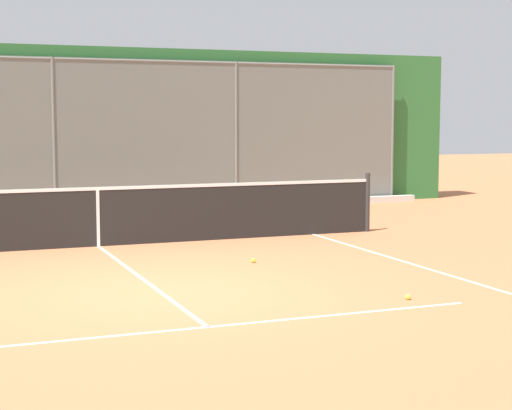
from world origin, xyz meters
TOP-DOWN VIEW (x-y plane):
  - ground_plane at (0.00, 0.00)m, footprint 60.00×60.00m
  - court_line_markings at (0.00, 1.98)m, footprint 7.71×10.31m
  - fence_backdrop at (0.00, -9.25)m, footprint 19.40×1.37m
  - tennis_net at (0.00, -3.89)m, footprint 9.91×0.09m
  - tennis_ball_by_sideline at (-1.77, -1.55)m, footprint 0.07×0.07m
  - tennis_ball_near_baseline at (-2.53, 1.39)m, footprint 0.07×0.07m

SIDE VIEW (x-z plane):
  - ground_plane at x=0.00m, z-range 0.00..0.00m
  - court_line_markings at x=0.00m, z-range 0.00..0.01m
  - tennis_ball_by_sideline at x=-1.77m, z-range 0.00..0.07m
  - tennis_ball_near_baseline at x=-2.53m, z-range 0.00..0.07m
  - tennis_net at x=0.00m, z-range -0.04..1.03m
  - fence_backdrop at x=0.00m, z-range -0.01..3.58m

